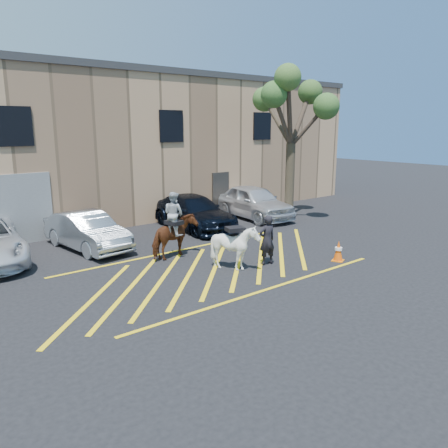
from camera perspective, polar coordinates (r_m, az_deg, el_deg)
ground at (r=14.82m, az=-1.90°, el=-5.46°), size 90.00×90.00×0.00m
car_silver_sedan at (r=17.40m, az=-17.46°, el=-0.88°), size 2.02×4.45×1.42m
car_blue_suv at (r=20.08m, az=-3.95°, el=1.55°), size 2.37×5.24×1.49m
car_white_suv at (r=22.31m, az=3.92°, el=2.92°), size 2.53×5.12×1.68m
handler at (r=14.81m, az=5.64°, el=-2.09°), size 0.67×0.49×1.71m
warehouse at (r=24.76m, az=-19.20°, el=9.77°), size 32.42×10.20×7.30m
hatching_zone at (r=14.59m, az=-1.18°, el=-5.73°), size 12.60×5.12×0.01m
mounted_bay at (r=15.55m, az=-6.53°, el=-0.98°), size 1.96×1.27×2.38m
saddled_white at (r=14.21m, az=1.44°, el=-3.00°), size 1.59×1.70×1.53m
traffic_cone at (r=15.74m, az=14.72°, el=-3.40°), size 0.50×0.50×0.73m
tree at (r=21.43m, az=8.89°, el=15.43°), size 3.99×4.37×7.31m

